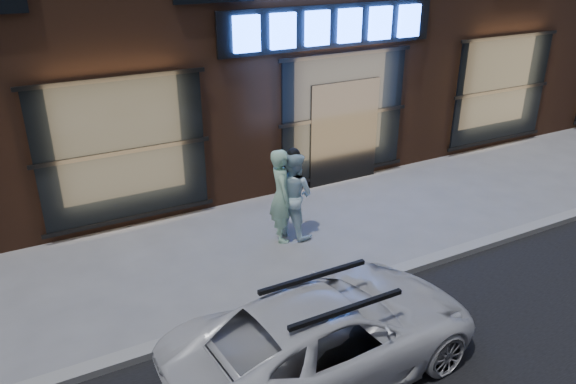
% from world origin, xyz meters
% --- Properties ---
extents(ground, '(90.00, 90.00, 0.00)m').
position_xyz_m(ground, '(0.00, 0.00, 0.00)').
color(ground, slate).
rests_on(ground, ground).
extents(curb, '(60.00, 0.25, 0.12)m').
position_xyz_m(curb, '(0.00, 0.00, 0.06)').
color(curb, gray).
rests_on(curb, ground).
extents(man_bowtie, '(0.62, 0.77, 1.82)m').
position_xyz_m(man_bowtie, '(-2.58, 2.08, 0.91)').
color(man_bowtie, '#A7DCB7').
rests_on(man_bowtie, ground).
extents(man_cap, '(0.93, 1.02, 1.71)m').
position_xyz_m(man_cap, '(-2.31, 2.12, 0.86)').
color(man_cap, white).
rests_on(man_cap, ground).
extents(white_suv, '(4.45, 2.33, 1.20)m').
position_xyz_m(white_suv, '(-3.72, -1.42, 0.60)').
color(white_suv, silver).
rests_on(white_suv, ground).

